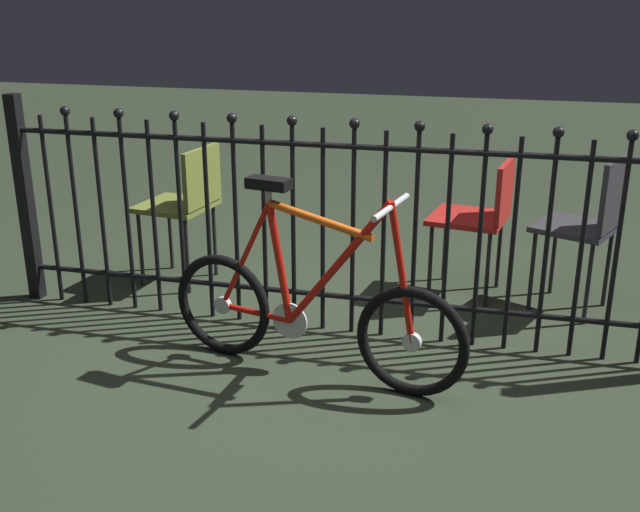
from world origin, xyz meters
TOP-DOWN VIEW (x-y plane):
  - ground_plane at (0.00, 0.00)m, footprint 20.00×20.00m
  - iron_fence at (-0.05, 0.55)m, footprint 3.74×0.07m
  - bicycle at (-0.02, 0.06)m, footprint 1.47×0.42m
  - chair_olive at (-1.06, 1.01)m, footprint 0.46×0.46m
  - chair_red at (0.67, 1.25)m, footprint 0.48×0.48m
  - chair_charcoal at (1.25, 1.14)m, footprint 0.52×0.52m

SIDE VIEW (x-z plane):
  - ground_plane at x=0.00m, z-range 0.00..0.00m
  - bicycle at x=-0.02m, z-range -0.14..0.78m
  - chair_red at x=0.67m, z-range 0.10..0.92m
  - chair_olive at x=-1.06m, z-range 0.11..0.96m
  - chair_charcoal at x=1.25m, z-range 0.10..0.99m
  - iron_fence at x=-0.05m, z-range 0.00..1.19m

